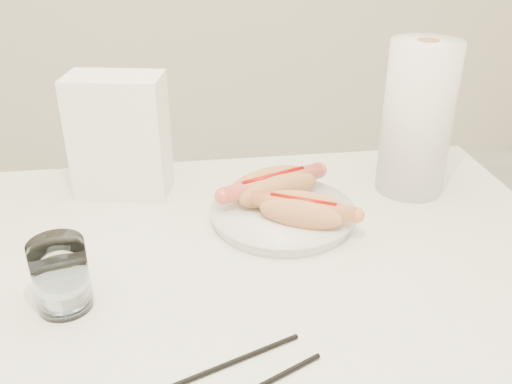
{
  "coord_description": "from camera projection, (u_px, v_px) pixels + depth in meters",
  "views": [
    {
      "loc": [
        -0.02,
        -0.71,
        1.25
      ],
      "look_at": [
        0.09,
        0.11,
        0.82
      ],
      "focal_mm": 39.42,
      "sensor_mm": 36.0,
      "label": 1
    }
  ],
  "objects": [
    {
      "name": "napkin_box",
      "position": [
        120.0,
        136.0,
        1.04
      ],
      "size": [
        0.19,
        0.13,
        0.23
      ],
      "primitive_type": "cube",
      "rotation": [
        0.0,
        0.0,
        -0.2
      ],
      "color": "white",
      "rests_on": "table"
    },
    {
      "name": "chopstick_near",
      "position": [
        223.0,
        366.0,
        0.68
      ],
      "size": [
        0.2,
        0.08,
        0.01
      ],
      "primitive_type": "cylinder",
      "rotation": [
        0.0,
        1.57,
        0.37
      ],
      "color": "black",
      "rests_on": "table"
    },
    {
      "name": "water_glass",
      "position": [
        61.0,
        275.0,
        0.76
      ],
      "size": [
        0.07,
        0.07,
        0.1
      ],
      "primitive_type": "cylinder",
      "color": "silver",
      "rests_on": "table"
    },
    {
      "name": "plate",
      "position": [
        283.0,
        215.0,
        0.98
      ],
      "size": [
        0.29,
        0.29,
        0.02
      ],
      "primitive_type": "cylinder",
      "rotation": [
        0.0,
        0.0,
        0.23
      ],
      "color": "white",
      "rests_on": "table"
    },
    {
      "name": "table",
      "position": [
        209.0,
        299.0,
        0.89
      ],
      "size": [
        1.2,
        0.8,
        0.75
      ],
      "color": "white",
      "rests_on": "ground"
    },
    {
      "name": "hotdog_right",
      "position": [
        303.0,
        210.0,
        0.93
      ],
      "size": [
        0.17,
        0.13,
        0.05
      ],
      "rotation": [
        0.0,
        0.0,
        -0.48
      ],
      "color": "#E28F58",
      "rests_on": "plate"
    },
    {
      "name": "hotdog_left",
      "position": [
        273.0,
        187.0,
        1.0
      ],
      "size": [
        0.2,
        0.13,
        0.06
      ],
      "rotation": [
        0.0,
        0.0,
        0.39
      ],
      "color": "tan",
      "rests_on": "plate"
    },
    {
      "name": "paper_towel_roll",
      "position": [
        417.0,
        119.0,
        1.03
      ],
      "size": [
        0.15,
        0.15,
        0.29
      ],
      "primitive_type": "cylinder",
      "rotation": [
        0.0,
        0.0,
        -0.18
      ],
      "color": "white",
      "rests_on": "table"
    },
    {
      "name": "navy_napkin",
      "position": [
        289.0,
        193.0,
        1.07
      ],
      "size": [
        0.18,
        0.18,
        0.01
      ],
      "primitive_type": "cube",
      "rotation": [
        0.0,
        0.0,
        0.5
      ],
      "color": "#12153A",
      "rests_on": "table"
    }
  ]
}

